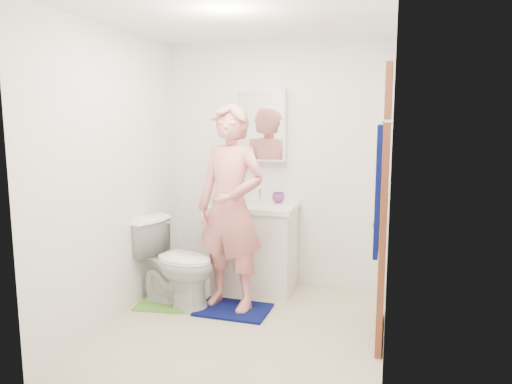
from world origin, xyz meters
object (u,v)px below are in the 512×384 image
towel (378,191)px  toilet (175,262)px  vanity_cabinet (255,249)px  toothbrush_cup (278,198)px  medicine_cabinet (261,125)px  soap_dispenser (223,195)px  man (231,208)px

towel → toilet: (-1.76, 0.90, -0.86)m
toilet → vanity_cabinet: bearing=-29.2°
vanity_cabinet → toothbrush_cup: 0.55m
medicine_cabinet → toothbrush_cup: (0.20, -0.09, -0.70)m
medicine_cabinet → toilet: 1.57m
towel → toothbrush_cup: 1.93m
vanity_cabinet → toothbrush_cup: bearing=34.8°
soap_dispenser → toothbrush_cup: size_ratio=1.47×
toilet → toothbrush_cup: toothbrush_cup is taller
vanity_cabinet → towel: size_ratio=1.00×
towel → toilet: 2.16m
medicine_cabinet → towel: 2.11m
toothbrush_cup → soap_dispenser: bearing=-156.2°
vanity_cabinet → man: bearing=-97.4°
medicine_cabinet → toilet: (-0.58, -0.81, -1.21)m
medicine_cabinet → towel: bearing=-55.4°
soap_dispenser → man: 0.52m
vanity_cabinet → man: 0.75m
soap_dispenser → man: (0.23, -0.47, -0.03)m
medicine_cabinet → soap_dispenser: (-0.30, -0.31, -0.66)m
towel → medicine_cabinet: bearing=124.6°
medicine_cabinet → toothbrush_cup: bearing=-24.3°
towel → soap_dispenser: bearing=136.5°
medicine_cabinet → soap_dispenser: 0.79m
vanity_cabinet → toilet: size_ratio=1.02×
man → toilet: bearing=-160.0°
toilet → man: (0.51, 0.04, 0.52)m
towel → man: size_ratio=0.45×
vanity_cabinet → medicine_cabinet: 1.22m
toilet → soap_dispenser: (0.28, 0.51, 0.55)m
vanity_cabinet → toothbrush_cup: toothbrush_cup is taller
vanity_cabinet → soap_dispenser: 0.62m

